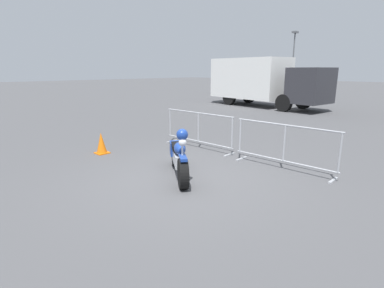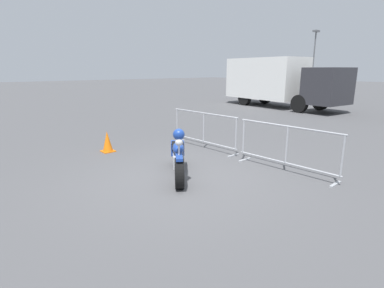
{
  "view_description": "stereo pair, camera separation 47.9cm",
  "coord_description": "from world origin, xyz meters",
  "px_view_note": "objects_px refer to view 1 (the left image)",
  "views": [
    {
      "loc": [
        4.45,
        -4.16,
        2.28
      ],
      "look_at": [
        -0.19,
        0.45,
        0.65
      ],
      "focal_mm": 28.0,
      "sensor_mm": 36.0,
      "label": 1
    },
    {
      "loc": [
        4.77,
        -3.81,
        2.28
      ],
      "look_at": [
        -0.19,
        0.45,
        0.65
      ],
      "focal_mm": 28.0,
      "sensor_mm": 36.0,
      "label": 2
    }
  ],
  "objects_px": {
    "parked_car_white": "(236,86)",
    "parked_car_tan": "(261,88)",
    "motorcycle": "(179,156)",
    "box_truck": "(261,80)",
    "street_lamp": "(294,54)",
    "traffic_cone": "(101,143)",
    "crowd_barrier_far": "(284,146)",
    "parked_car_black": "(287,89)",
    "crowd_barrier_near": "(198,129)"
  },
  "relations": [
    {
      "from": "parked_car_tan",
      "to": "crowd_barrier_far",
      "type": "bearing_deg",
      "value": -138.02
    },
    {
      "from": "traffic_cone",
      "to": "crowd_barrier_far",
      "type": "bearing_deg",
      "value": 29.02
    },
    {
      "from": "motorcycle",
      "to": "parked_car_tan",
      "type": "height_order",
      "value": "parked_car_tan"
    },
    {
      "from": "crowd_barrier_near",
      "to": "parked_car_black",
      "type": "bearing_deg",
      "value": 109.79
    },
    {
      "from": "box_truck",
      "to": "traffic_cone",
      "type": "distance_m",
      "value": 13.08
    },
    {
      "from": "parked_car_white",
      "to": "traffic_cone",
      "type": "relative_size",
      "value": 7.99
    },
    {
      "from": "motorcycle",
      "to": "street_lamp",
      "type": "xyz_separation_m",
      "value": [
        -9.32,
        23.02,
        3.26
      ]
    },
    {
      "from": "parked_car_black",
      "to": "traffic_cone",
      "type": "distance_m",
      "value": 19.45
    },
    {
      "from": "crowd_barrier_near",
      "to": "parked_car_tan",
      "type": "bearing_deg",
      "value": 117.08
    },
    {
      "from": "motorcycle",
      "to": "traffic_cone",
      "type": "xyz_separation_m",
      "value": [
        -2.85,
        -0.31,
        -0.16
      ]
    },
    {
      "from": "crowd_barrier_far",
      "to": "box_truck",
      "type": "distance_m",
      "value": 12.66
    },
    {
      "from": "crowd_barrier_near",
      "to": "parked_car_black",
      "type": "relative_size",
      "value": 0.55
    },
    {
      "from": "parked_car_black",
      "to": "street_lamp",
      "type": "relative_size",
      "value": 0.81
    },
    {
      "from": "box_truck",
      "to": "traffic_cone",
      "type": "xyz_separation_m",
      "value": [
        3.05,
        -12.65,
        -1.35
      ]
    },
    {
      "from": "box_truck",
      "to": "parked_car_white",
      "type": "bearing_deg",
      "value": 142.47
    },
    {
      "from": "crowd_barrier_far",
      "to": "street_lamp",
      "type": "relative_size",
      "value": 0.45
    },
    {
      "from": "motorcycle",
      "to": "parked_car_white",
      "type": "bearing_deg",
      "value": 160.22
    },
    {
      "from": "parked_car_white",
      "to": "parked_car_black",
      "type": "xyz_separation_m",
      "value": [
        5.37,
        -0.31,
        -0.01
      ]
    },
    {
      "from": "parked_car_black",
      "to": "parked_car_white",
      "type": "bearing_deg",
      "value": 94.67
    },
    {
      "from": "parked_car_black",
      "to": "street_lamp",
      "type": "bearing_deg",
      "value": 32.12
    },
    {
      "from": "parked_car_white",
      "to": "parked_car_tan",
      "type": "distance_m",
      "value": 2.69
    },
    {
      "from": "parked_car_tan",
      "to": "parked_car_black",
      "type": "xyz_separation_m",
      "value": [
        2.69,
        -0.34,
        0.05
      ]
    },
    {
      "from": "crowd_barrier_near",
      "to": "traffic_cone",
      "type": "xyz_separation_m",
      "value": [
        -1.47,
        -2.35,
        -0.27
      ]
    },
    {
      "from": "street_lamp",
      "to": "parked_car_tan",
      "type": "bearing_deg",
      "value": -99.88
    },
    {
      "from": "crowd_barrier_far",
      "to": "traffic_cone",
      "type": "xyz_separation_m",
      "value": [
        -4.24,
        -2.35,
        -0.27
      ]
    },
    {
      "from": "crowd_barrier_far",
      "to": "parked_car_white",
      "type": "distance_m",
      "value": 22.0
    },
    {
      "from": "parked_car_white",
      "to": "crowd_barrier_far",
      "type": "bearing_deg",
      "value": -132.16
    },
    {
      "from": "motorcycle",
      "to": "box_truck",
      "type": "height_order",
      "value": "box_truck"
    },
    {
      "from": "parked_car_tan",
      "to": "street_lamp",
      "type": "bearing_deg",
      "value": -1.92
    },
    {
      "from": "parked_car_tan",
      "to": "parked_car_black",
      "type": "height_order",
      "value": "parked_car_black"
    },
    {
      "from": "parked_car_black",
      "to": "parked_car_tan",
      "type": "bearing_deg",
      "value": 90.72
    },
    {
      "from": "motorcycle",
      "to": "parked_car_white",
      "type": "height_order",
      "value": "parked_car_white"
    },
    {
      "from": "box_truck",
      "to": "parked_car_tan",
      "type": "bearing_deg",
      "value": 128.44
    },
    {
      "from": "box_truck",
      "to": "parked_car_white",
      "type": "height_order",
      "value": "box_truck"
    },
    {
      "from": "crowd_barrier_far",
      "to": "motorcycle",
      "type": "bearing_deg",
      "value": -124.19
    },
    {
      "from": "parked_car_tan",
      "to": "traffic_cone",
      "type": "height_order",
      "value": "parked_car_tan"
    },
    {
      "from": "motorcycle",
      "to": "parked_car_black",
      "type": "bearing_deg",
      "value": 147.85
    },
    {
      "from": "parked_car_white",
      "to": "parked_car_black",
      "type": "relative_size",
      "value": 1.02
    },
    {
      "from": "box_truck",
      "to": "parked_car_tan",
      "type": "distance_m",
      "value": 7.85
    },
    {
      "from": "motorcycle",
      "to": "parked_car_tan",
      "type": "bearing_deg",
      "value": 154.2
    },
    {
      "from": "motorcycle",
      "to": "traffic_cone",
      "type": "distance_m",
      "value": 2.88
    },
    {
      "from": "box_truck",
      "to": "crowd_barrier_far",
      "type": "bearing_deg",
      "value": -48.24
    },
    {
      "from": "parked_car_tan",
      "to": "traffic_cone",
      "type": "distance_m",
      "value": 20.56
    },
    {
      "from": "box_truck",
      "to": "traffic_cone",
      "type": "relative_size",
      "value": 13.4
    },
    {
      "from": "parked_car_white",
      "to": "parked_car_tan",
      "type": "height_order",
      "value": "parked_car_white"
    },
    {
      "from": "motorcycle",
      "to": "crowd_barrier_far",
      "type": "bearing_deg",
      "value": 92.12
    },
    {
      "from": "crowd_barrier_far",
      "to": "traffic_cone",
      "type": "height_order",
      "value": "crowd_barrier_far"
    },
    {
      "from": "street_lamp",
      "to": "motorcycle",
      "type": "bearing_deg",
      "value": -67.95
    },
    {
      "from": "motorcycle",
      "to": "crowd_barrier_far",
      "type": "xyz_separation_m",
      "value": [
        1.38,
        2.04,
        0.11
      ]
    },
    {
      "from": "box_truck",
      "to": "parked_car_black",
      "type": "xyz_separation_m",
      "value": [
        -1.44,
        6.27,
        -0.88
      ]
    }
  ]
}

